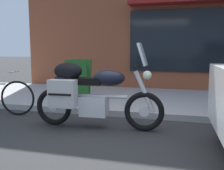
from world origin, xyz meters
name	(u,v)px	position (x,y,z in m)	size (l,w,h in m)	color
ground_plane	(109,135)	(0.00, 0.00, 0.00)	(80.00, 80.00, 0.00)	#2C2C2C
touring_motorcycle	(89,92)	(-0.41, 0.26, 0.60)	(2.19, 0.72, 1.40)	black
sandwich_board_sign	(79,78)	(-1.40, 2.22, 0.59)	(0.55, 0.41, 0.93)	#1E511E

